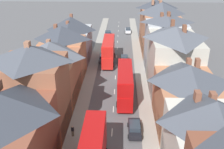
# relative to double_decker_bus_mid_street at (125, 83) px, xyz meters

# --- Properties ---
(pavement_left) EXTENTS (2.20, 104.00, 0.14)m
(pavement_left) POSITION_rel_double_decker_bus_mid_street_xyz_m (-6.89, 10.30, -2.75)
(pavement_left) COLOR gray
(pavement_left) RESTS_ON ground
(pavement_right) EXTENTS (2.20, 104.00, 0.14)m
(pavement_right) POSITION_rel_double_decker_bus_mid_street_xyz_m (3.31, 10.30, -2.75)
(pavement_right) COLOR gray
(pavement_right) RESTS_ON ground
(centre_line_dashes) EXTENTS (0.14, 97.80, 0.01)m
(centre_line_dashes) POSITION_rel_double_decker_bus_mid_street_xyz_m (-1.79, 8.30, -2.81)
(centre_line_dashes) COLOR silver
(centre_line_dashes) RESTS_ON ground
(terrace_row_left) EXTENTS (8.00, 63.57, 12.90)m
(terrace_row_left) POSITION_rel_double_decker_bus_mid_street_xyz_m (-11.98, -8.97, 2.62)
(terrace_row_left) COLOR brown
(terrace_row_left) RESTS_ON ground
(terrace_row_right) EXTENTS (8.00, 75.39, 12.87)m
(terrace_row_right) POSITION_rel_double_decker_bus_mid_street_xyz_m (8.39, -2.13, 2.86)
(terrace_row_right) COLOR #BCB7A8
(terrace_row_right) RESTS_ON ground
(double_decker_bus_mid_street) EXTENTS (2.74, 10.80, 5.30)m
(double_decker_bus_mid_street) POSITION_rel_double_decker_bus_mid_street_xyz_m (0.00, 0.00, 0.00)
(double_decker_bus_mid_street) COLOR #B70F0F
(double_decker_bus_mid_street) RESTS_ON ground
(double_decker_bus_far_approaching) EXTENTS (2.74, 10.80, 5.30)m
(double_decker_bus_far_approaching) POSITION_rel_double_decker_bus_mid_street_xyz_m (-3.60, 16.55, 0.00)
(double_decker_bus_far_approaching) COLOR red
(double_decker_bus_far_approaching) RESTS_ON ground
(car_near_blue) EXTENTS (1.90, 4.00, 1.63)m
(car_near_blue) POSITION_rel_double_decker_bus_mid_street_xyz_m (-4.89, 37.93, -2.00)
(car_near_blue) COLOR #236093
(car_near_blue) RESTS_ON ground
(car_near_silver) EXTENTS (1.90, 4.02, 1.65)m
(car_near_silver) POSITION_rel_double_decker_bus_mid_street_xyz_m (1.31, 41.76, -1.99)
(car_near_silver) COLOR silver
(car_near_silver) RESTS_ON ground
(car_parked_left_a) EXTENTS (1.90, 4.28, 1.63)m
(car_parked_left_a) POSITION_rel_double_decker_bus_mid_street_xyz_m (-4.89, 17.06, -2.00)
(car_parked_left_a) COLOR #4C515B
(car_parked_left_a) RESTS_ON ground
(car_mid_black) EXTENTS (1.90, 4.25, 1.69)m
(car_mid_black) POSITION_rel_double_decker_bus_mid_street_xyz_m (0.01, 16.45, -1.97)
(car_mid_black) COLOR #144728
(car_mid_black) RESTS_ON ground
(car_mid_white) EXTENTS (1.90, 4.36, 1.58)m
(car_mid_white) POSITION_rel_double_decker_bus_mid_street_xyz_m (1.31, -9.67, -2.02)
(car_mid_white) COLOR black
(car_mid_white) RESTS_ON ground
(pedestrian_mid_left) EXTENTS (0.36, 0.22, 1.61)m
(pedestrian_mid_left) POSITION_rel_double_decker_bus_mid_street_xyz_m (-7.01, -10.88, -1.78)
(pedestrian_mid_left) COLOR brown
(pedestrian_mid_left) RESTS_ON pavement_left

